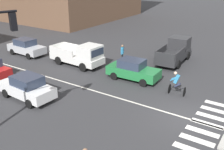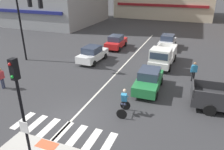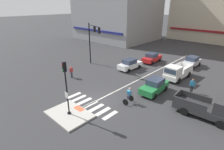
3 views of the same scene
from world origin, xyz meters
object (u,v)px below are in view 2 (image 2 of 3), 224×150
at_px(car_white_westbound_far, 93,54).
at_px(car_silver_eastbound_distant, 167,42).
at_px(cyclist, 124,102).
at_px(traffic_light_mast, 26,17).
at_px(car_green_eastbound_mid, 149,80).
at_px(pedestrian_waiting_far_side, 194,70).
at_px(pickup_truck_white_eastbound_far, 163,57).
at_px(car_red_westbound_distant, 116,42).
at_px(pedestrian_at_curb_left, 1,77).
at_px(signal_pole, 21,105).

bearing_deg(car_white_westbound_far, car_silver_eastbound_distant, 50.70).
height_order(car_white_westbound_far, cyclist, cyclist).
xyz_separation_m(traffic_light_mast, car_green_eastbound_mid, (12.40, -1.65, -3.80)).
bearing_deg(pedestrian_waiting_far_side, car_green_eastbound_mid, -137.04).
bearing_deg(traffic_light_mast, car_green_eastbound_mid, -7.58).
height_order(pickup_truck_white_eastbound_far, cyclist, pickup_truck_white_eastbound_far).
bearing_deg(traffic_light_mast, car_red_westbound_distant, 52.58).
distance_m(car_red_westbound_distant, car_white_westbound_far, 5.50).
xyz_separation_m(car_silver_eastbound_distant, cyclist, (-0.37, -16.02, 0.06)).
bearing_deg(car_white_westbound_far, pedestrian_at_curb_left, -115.15).
bearing_deg(pickup_truck_white_eastbound_far, pedestrian_at_curb_left, -139.10).
bearing_deg(cyclist, car_red_westbound_distant, 112.16).
relative_size(car_green_eastbound_mid, pedestrian_at_curb_left, 2.49).
bearing_deg(car_green_eastbound_mid, car_white_westbound_far, 148.11).
bearing_deg(pedestrian_waiting_far_side, cyclist, -119.60).
distance_m(car_red_westbound_distant, car_silver_eastbound_distant, 6.39).
bearing_deg(car_silver_eastbound_distant, cyclist, -91.34).
xyz_separation_m(car_green_eastbound_mid, pickup_truck_white_eastbound_far, (0.15, 5.46, 0.17)).
bearing_deg(car_red_westbound_distant, pedestrian_at_curb_left, -107.96).
xyz_separation_m(signal_pole, cyclist, (2.64, 5.44, -2.26)).
height_order(signal_pole, cyclist, signal_pole).
distance_m(car_red_westbound_distant, pedestrian_waiting_far_side, 11.57).
height_order(car_green_eastbound_mid, cyclist, cyclist).
bearing_deg(car_white_westbound_far, pedestrian_waiting_far_side, -7.57).
xyz_separation_m(signal_pole, car_white_westbound_far, (-3.47, 13.53, -2.32)).
bearing_deg(car_green_eastbound_mid, car_silver_eastbound_distant, 91.58).
bearing_deg(pedestrian_at_curb_left, cyclist, 0.22).
bearing_deg(cyclist, pedestrian_at_curb_left, -179.78).
distance_m(car_red_westbound_distant, cyclist, 14.64).
xyz_separation_m(car_green_eastbound_mid, car_silver_eastbound_distant, (-0.34, 12.17, 0.00)).
bearing_deg(cyclist, pedestrian_waiting_far_side, 60.40).
xyz_separation_m(pickup_truck_white_eastbound_far, cyclist, (-0.86, -9.31, -0.11)).
distance_m(signal_pole, pedestrian_waiting_far_side, 13.99).
bearing_deg(traffic_light_mast, cyclist, -25.18).
bearing_deg(pickup_truck_white_eastbound_far, cyclist, -95.27).
bearing_deg(car_red_westbound_distant, car_white_westbound_far, -96.17).
height_order(traffic_light_mast, car_green_eastbound_mid, traffic_light_mast).
xyz_separation_m(pedestrian_at_curb_left, pedestrian_waiting_far_side, (13.78, 6.81, 0.00)).
bearing_deg(car_white_westbound_far, car_green_eastbound_mid, -31.89).
xyz_separation_m(car_silver_eastbound_distant, pedestrian_waiting_far_side, (3.47, -9.25, 0.17)).
height_order(car_green_eastbound_mid, car_red_westbound_distant, same).
relative_size(cyclist, pedestrian_at_curb_left, 1.01).
relative_size(signal_pole, pickup_truck_white_eastbound_far, 0.96).
distance_m(pickup_truck_white_eastbound_far, pedestrian_at_curb_left, 14.27).
distance_m(cyclist, pedestrian_waiting_far_side, 7.79).
bearing_deg(car_silver_eastbound_distant, car_white_westbound_far, -129.30).
bearing_deg(traffic_light_mast, car_white_westbound_far, 24.95).
bearing_deg(traffic_light_mast, car_silver_eastbound_distant, 41.09).
distance_m(car_green_eastbound_mid, pedestrian_at_curb_left, 11.33).
bearing_deg(pedestrian_waiting_far_side, car_red_westbound_distant, 144.06).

